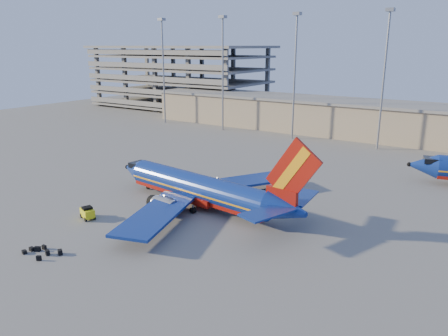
{
  "coord_description": "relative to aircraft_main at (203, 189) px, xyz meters",
  "views": [
    {
      "loc": [
        38.38,
        -48.38,
        21.47
      ],
      "look_at": [
        3.91,
        3.27,
        4.0
      ],
      "focal_mm": 35.0,
      "sensor_mm": 36.0,
      "label": 1
    }
  ],
  "objects": [
    {
      "name": "aircraft_main",
      "position": [
        0.0,
        0.0,
        0.0
      ],
      "size": [
        34.64,
        33.15,
        11.75
      ],
      "rotation": [
        0.0,
        0.0,
        -0.12
      ],
      "color": "navy",
      "rests_on": "ground"
    },
    {
      "name": "light_mast_row",
      "position": [
        0.46,
        48.97,
        15.04
      ],
      "size": [
        101.6,
        1.6,
        28.65
      ],
      "color": "gray",
      "rests_on": "ground"
    },
    {
      "name": "terminal_building",
      "position": [
        5.46,
        60.97,
        1.81
      ],
      "size": [
        122.0,
        16.0,
        8.5
      ],
      "color": "gray",
      "rests_on": "ground"
    },
    {
      "name": "baggage_tug",
      "position": [
        -9.79,
        -11.64,
        -1.68
      ],
      "size": [
        2.55,
        2.03,
        1.6
      ],
      "rotation": [
        0.0,
        0.0,
        -0.35
      ],
      "color": "yellow",
      "rests_on": "ground"
    },
    {
      "name": "parking_garage",
      "position": [
        -66.54,
        77.02,
        9.22
      ],
      "size": [
        62.0,
        32.0,
        21.4
      ],
      "color": "slate",
      "rests_on": "ground"
    },
    {
      "name": "luggage_pile",
      "position": [
        -5.93,
        -20.88,
        -2.26
      ],
      "size": [
        4.07,
        2.64,
        0.55
      ],
      "color": "black",
      "rests_on": "ground"
    },
    {
      "name": "ground",
      "position": [
        -4.54,
        2.97,
        -2.51
      ],
      "size": [
        220.0,
        220.0,
        0.0
      ],
      "primitive_type": "plane",
      "color": "slate",
      "rests_on": "ground"
    }
  ]
}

